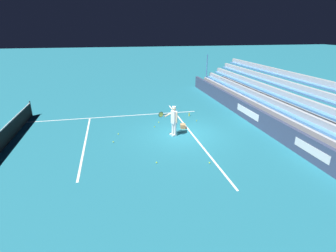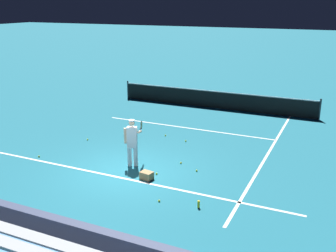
{
  "view_description": "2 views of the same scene",
  "coord_description": "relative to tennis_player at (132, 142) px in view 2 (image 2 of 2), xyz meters",
  "views": [
    {
      "loc": [
        -13.65,
        3.87,
        5.74
      ],
      "look_at": [
        -0.92,
        1.11,
        0.9
      ],
      "focal_mm": 28.0,
      "sensor_mm": 36.0,
      "label": 1
    },
    {
      "loc": [
        6.53,
        -10.75,
        5.62
      ],
      "look_at": [
        1.0,
        1.25,
        1.44
      ],
      "focal_mm": 42.0,
      "sensor_mm": 36.0,
      "label": 2
    }
  ],
  "objects": [
    {
      "name": "ground_plane",
      "position": [
        0.09,
        -0.6,
        -0.89
      ],
      "size": [
        160.0,
        160.0,
        0.0
      ],
      "primitive_type": "plane",
      "color": "#1E6B7F"
    },
    {
      "name": "court_baseline_white",
      "position": [
        0.09,
        -1.1,
        -0.89
      ],
      "size": [
        12.0,
        0.1,
        0.01
      ],
      "primitive_type": "cube",
      "color": "white",
      "rests_on": "ground"
    },
    {
      "name": "court_sideline_white",
      "position": [
        4.2,
        3.4,
        -0.89
      ],
      "size": [
        0.1,
        12.0,
        0.01
      ],
      "primitive_type": "cube",
      "color": "white",
      "rests_on": "ground"
    },
    {
      "name": "court_service_line_white",
      "position": [
        0.09,
        4.9,
        -0.89
      ],
      "size": [
        8.22,
        0.1,
        0.01
      ],
      "primitive_type": "cube",
      "color": "white",
      "rests_on": "ground"
    },
    {
      "name": "back_wall_sponsor_board",
      "position": [
        0.09,
        -5.47,
        -0.34
      ],
      "size": [
        24.97,
        0.25,
        1.1
      ],
      "color": "#384260",
      "rests_on": "ground"
    },
    {
      "name": "tennis_player",
      "position": [
        0.0,
        0.0,
        0.0
      ],
      "size": [
        0.58,
        1.07,
        1.71
      ],
      "color": "silver",
      "rests_on": "ground"
    },
    {
      "name": "ball_box_cardboard",
      "position": [
        0.98,
        -0.82,
        -0.76
      ],
      "size": [
        0.44,
        0.36,
        0.26
      ],
      "primitive_type": "cube",
      "rotation": [
        0.0,
        0.0,
        -0.15
      ],
      "color": "#A87F51",
      "rests_on": "ground"
    },
    {
      "name": "tennis_ball_on_baseline",
      "position": [
        0.77,
        3.11,
        -0.86
      ],
      "size": [
        0.07,
        0.07,
        0.07
      ],
      "primitive_type": "sphere",
      "color": "#CCE533",
      "rests_on": "ground"
    },
    {
      "name": "tennis_ball_near_player",
      "position": [
        2.28,
        0.45,
        -0.86
      ],
      "size": [
        0.07,
        0.07,
        0.07
      ],
      "primitive_type": "sphere",
      "color": "#CCE533",
      "rests_on": "ground"
    },
    {
      "name": "tennis_ball_toward_net",
      "position": [
        -0.31,
        3.41,
        -0.86
      ],
      "size": [
        0.07,
        0.07,
        0.07
      ],
      "primitive_type": "sphere",
      "color": "#CCE533",
      "rests_on": "ground"
    },
    {
      "name": "tennis_ball_far_left",
      "position": [
        1.51,
        0.86,
        -0.86
      ],
      "size": [
        0.07,
        0.07,
        0.07
      ],
      "primitive_type": "sphere",
      "color": "#CCE533",
      "rests_on": "ground"
    },
    {
      "name": "tennis_ball_midcourt",
      "position": [
        2.05,
        -2.05,
        -0.86
      ],
      "size": [
        0.07,
        0.07,
        0.07
      ],
      "primitive_type": "sphere",
      "color": "#CCE533",
      "rests_on": "ground"
    },
    {
      "name": "tennis_ball_far_right",
      "position": [
        -3.63,
        -0.83,
        -0.86
      ],
      "size": [
        0.07,
        0.07,
        0.07
      ],
      "primitive_type": "sphere",
      "color": "#CCE533",
      "rests_on": "ground"
    },
    {
      "name": "tennis_ball_stray_back",
      "position": [
        -3.1,
        1.53,
        -0.86
      ],
      "size": [
        0.07,
        0.07,
        0.07
      ],
      "primitive_type": "sphere",
      "color": "#CCE533",
      "rests_on": "ground"
    },
    {
      "name": "tennis_ball_by_box",
      "position": [
        1.12,
        -0.36,
        -0.86
      ],
      "size": [
        0.07,
        0.07,
        0.07
      ],
      "primitive_type": "sphere",
      "color": "#CCE533",
      "rests_on": "ground"
    },
    {
      "name": "water_bottle",
      "position": [
        3.22,
        -1.89,
        -0.78
      ],
      "size": [
        0.07,
        0.07,
        0.22
      ],
      "primitive_type": "cylinder",
      "color": "yellow",
      "rests_on": "ground"
    },
    {
      "name": "tennis_net",
      "position": [
        0.09,
        8.91,
        -0.4
      ],
      "size": [
        11.09,
        0.09,
        1.07
      ],
      "color": "#33383D",
      "rests_on": "ground"
    }
  ]
}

